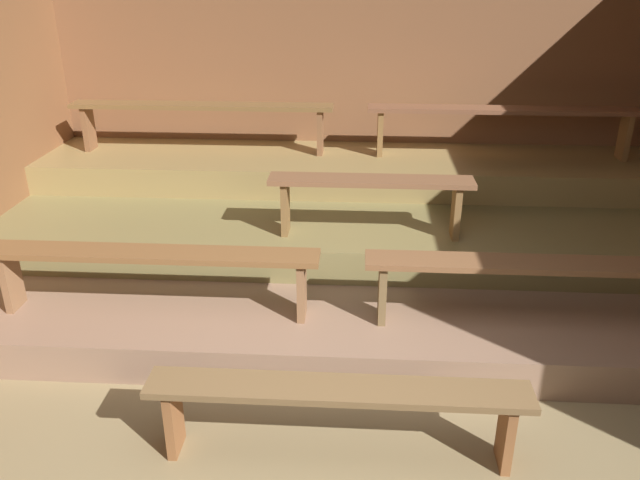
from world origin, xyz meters
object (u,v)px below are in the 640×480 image
at_px(bench_floor_center, 338,401).
at_px(bench_lower_left, 152,262).
at_px(bench_lower_right, 539,273).
at_px(bench_upper_right, 503,116).
at_px(bench_upper_left, 202,112).
at_px(bench_middle_center, 371,191).

height_order(bench_floor_center, bench_lower_left, bench_lower_left).
bearing_deg(bench_lower_right, bench_upper_right, 86.53).
height_order(bench_lower_left, bench_lower_right, same).
distance_m(bench_lower_left, bench_upper_left, 2.22).
distance_m(bench_lower_left, bench_upper_right, 3.47).
relative_size(bench_middle_center, bench_upper_left, 0.62).
relative_size(bench_floor_center, bench_middle_center, 1.31).
bearing_deg(bench_upper_left, bench_lower_left, -86.53).
bearing_deg(bench_lower_left, bench_middle_center, 29.65).
height_order(bench_lower_left, bench_middle_center, bench_middle_center).
height_order(bench_middle_center, bench_upper_right, bench_upper_right).
bearing_deg(bench_middle_center, bench_floor_center, -95.29).
distance_m(bench_middle_center, bench_upper_right, 1.82).
relative_size(bench_lower_right, bench_upper_right, 0.91).
relative_size(bench_lower_right, bench_upper_left, 0.91).
bearing_deg(bench_upper_left, bench_upper_right, 0.00).
xyz_separation_m(bench_lower_right, bench_upper_left, (-2.67, 2.15, 0.53)).
xyz_separation_m(bench_lower_left, bench_upper_right, (2.67, 2.15, 0.53)).
height_order(bench_lower_left, bench_upper_right, bench_upper_right).
xyz_separation_m(bench_lower_right, bench_middle_center, (-1.09, 0.83, 0.25)).
distance_m(bench_lower_left, bench_middle_center, 1.69).
height_order(bench_lower_left, bench_upper_left, bench_upper_left).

